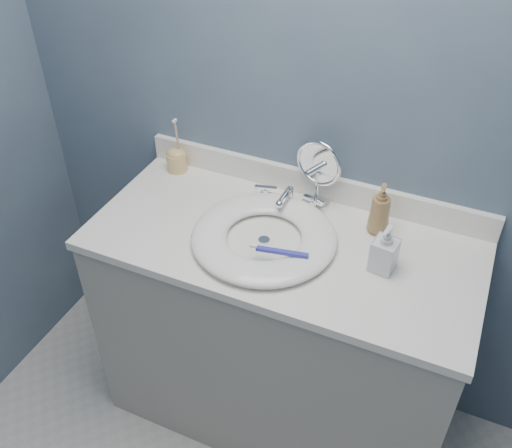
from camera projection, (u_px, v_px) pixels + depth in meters
The scene contains 12 objects.
back_wall at pixel (319, 109), 1.76m from camera, with size 2.20×0.02×2.40m, color #49586E.
vanity_cabinet at pixel (279, 336), 2.05m from camera, with size 1.20×0.55×0.85m, color #A39F95.
countertop at pixel (282, 244), 1.78m from camera, with size 1.22×0.57×0.03m, color white.
backsplash at pixel (312, 184), 1.93m from camera, with size 1.22×0.02×0.09m, color white.
basin at pixel (264, 237), 1.75m from camera, with size 0.45×0.45×0.04m, color white, non-canonical shape.
drain at pixel (264, 240), 1.76m from camera, with size 0.04×0.04×0.01m, color silver.
faucet at pixel (288, 200), 1.88m from camera, with size 0.25×0.13×0.07m.
makeup_mirror at pixel (318, 171), 1.83m from camera, with size 0.16×0.09×0.24m.
soap_bottle_amber at pixel (380, 209), 1.75m from camera, with size 0.07×0.07×0.17m, color olive.
soap_bottle_clear at pixel (385, 249), 1.62m from camera, with size 0.07×0.07×0.15m, color silver.
toothbrush_holder at pixel (177, 159), 2.04m from camera, with size 0.07×0.07×0.21m.
toothbrush_lying at pixel (280, 252), 1.66m from camera, with size 0.17×0.05×0.02m.
Camera 1 is at (0.47, -0.29, 2.03)m, focal length 40.00 mm.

